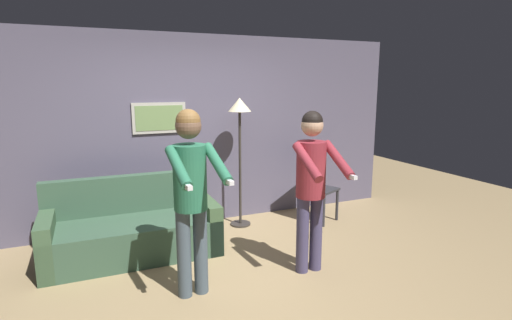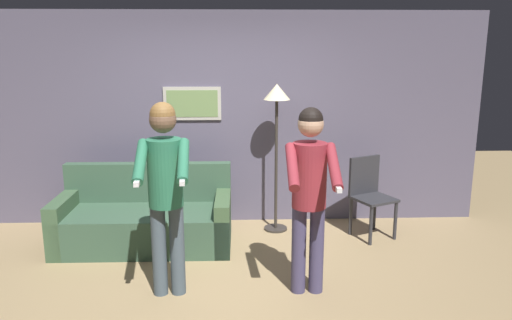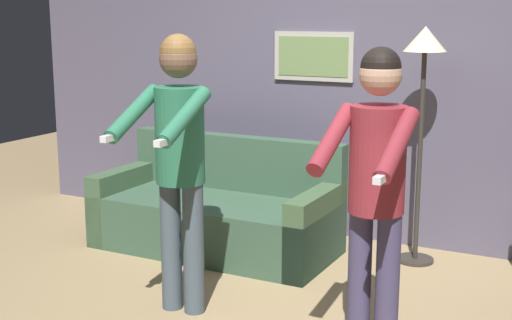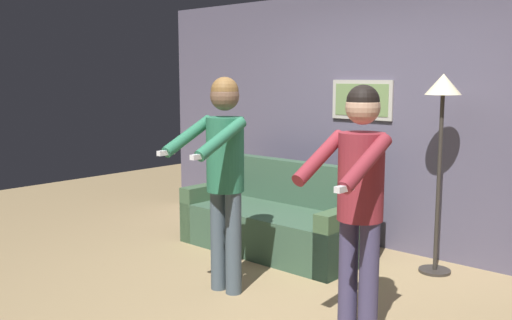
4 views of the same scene
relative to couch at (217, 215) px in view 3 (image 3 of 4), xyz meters
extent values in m
cube|color=#585268|center=(0.86, 0.80, 1.02)|extent=(6.40, 0.06, 2.60)
cube|color=#B7B2A8|center=(0.49, 0.75, 1.23)|extent=(0.70, 0.02, 0.40)
cube|color=#6F8C53|center=(0.49, 0.74, 1.23)|extent=(0.62, 0.01, 0.32)
cube|color=#385741|center=(0.00, -0.04, -0.07)|extent=(1.91, 0.86, 0.42)
cube|color=#385741|center=(0.00, 0.31, 0.37)|extent=(1.90, 0.15, 0.45)
cube|color=#3E5B3D|center=(-0.87, -0.04, 0.01)|extent=(0.17, 0.85, 0.58)
cube|color=#405C3A|center=(0.87, -0.05, 0.01)|extent=(0.17, 0.85, 0.58)
cylinder|color=#332D28|center=(1.49, 0.42, -0.27)|extent=(0.28, 0.28, 0.02)
cylinder|color=#332D28|center=(1.49, 0.42, 0.53)|extent=(0.04, 0.04, 1.56)
cone|color=#F9EAB7|center=(1.49, 0.42, 1.39)|extent=(0.31, 0.31, 0.18)
cylinder|color=#44535F|center=(0.33, -1.15, 0.14)|extent=(0.13, 0.13, 0.83)
cylinder|color=#44535F|center=(0.49, -1.14, 0.14)|extent=(0.13, 0.13, 0.83)
cylinder|color=#286B4C|center=(0.41, -1.15, 0.85)|extent=(0.30, 0.30, 0.59)
sphere|color=brown|center=(0.41, -1.15, 1.31)|extent=(0.23, 0.23, 0.23)
sphere|color=brown|center=(0.41, -1.15, 1.35)|extent=(0.22, 0.22, 0.22)
cylinder|color=#286B4C|center=(0.26, -1.39, 1.01)|extent=(0.12, 0.52, 0.30)
cube|color=white|center=(0.27, -1.63, 0.90)|extent=(0.05, 0.15, 0.04)
cylinder|color=#286B4C|center=(0.60, -1.37, 1.01)|extent=(0.12, 0.52, 0.30)
cube|color=white|center=(0.61, -1.61, 0.90)|extent=(0.05, 0.15, 0.04)
cylinder|color=#423D60|center=(1.58, -1.16, 0.13)|extent=(0.13, 0.13, 0.81)
cylinder|color=#423D60|center=(1.74, -1.16, 0.13)|extent=(0.13, 0.13, 0.81)
cylinder|color=maroon|center=(1.66, -1.16, 0.82)|extent=(0.30, 0.30, 0.57)
sphere|color=tan|center=(1.66, -1.16, 1.26)|extent=(0.22, 0.22, 0.22)
sphere|color=black|center=(1.66, -1.16, 1.30)|extent=(0.21, 0.21, 0.21)
cylinder|color=maroon|center=(1.48, -1.37, 0.95)|extent=(0.10, 0.49, 0.33)
cylinder|color=maroon|center=(1.82, -1.38, 0.95)|extent=(0.10, 0.49, 0.33)
cube|color=white|center=(1.81, -1.60, 0.83)|extent=(0.04, 0.15, 0.04)
camera|label=1|loc=(-0.42, -4.55, 1.68)|focal=28.00mm
camera|label=2|loc=(1.03, -5.31, 1.91)|focal=35.00mm
camera|label=3|loc=(2.75, -4.73, 1.58)|focal=50.00mm
camera|label=4|loc=(3.56, -4.32, 1.45)|focal=40.00mm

